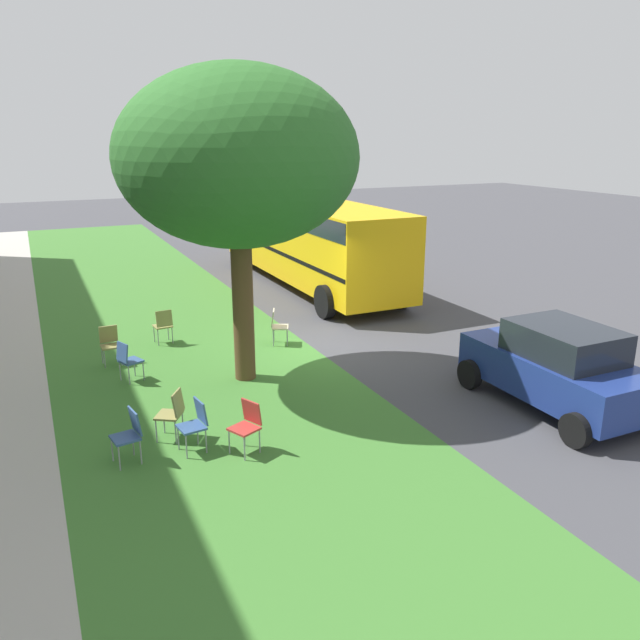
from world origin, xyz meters
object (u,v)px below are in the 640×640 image
at_px(chair_2, 129,432).
at_px(chair_6, 128,358).
at_px(school_bus, 308,234).
at_px(chair_7, 173,411).
at_px(chair_3, 110,342).
at_px(parked_car, 557,366).
at_px(street_tree, 238,159).
at_px(chair_4, 277,324).
at_px(chair_1, 247,423).
at_px(chair_5, 195,422).
at_px(chair_0, 163,324).

relative_size(chair_2, chair_6, 1.00).
bearing_deg(school_bus, chair_7, 144.58).
distance_m(chair_2, chair_3, 4.77).
bearing_deg(chair_7, parked_car, -104.42).
relative_size(street_tree, chair_4, 7.22).
xyz_separation_m(chair_3, chair_7, (-4.27, -0.48, 0.00)).
bearing_deg(parked_car, chair_6, 56.32).
distance_m(chair_2, chair_6, 3.53).
relative_size(parked_car, school_bus, 0.36).
xyz_separation_m(chair_6, parked_car, (-4.78, -7.17, 0.32)).
xyz_separation_m(chair_1, chair_6, (3.98, 1.29, 0.00)).
distance_m(chair_5, chair_6, 3.61).
relative_size(street_tree, chair_3, 7.22).
height_order(chair_0, parked_car, parked_car).
height_order(chair_2, chair_4, same).
bearing_deg(chair_0, chair_1, -179.11).
relative_size(chair_4, parked_car, 0.24).
xyz_separation_m(chair_2, chair_5, (-0.07, -1.04, 0.00)).
bearing_deg(chair_0, chair_7, 170.10).
height_order(chair_0, chair_3, same).
relative_size(chair_2, chair_3, 1.00).
relative_size(chair_4, chair_6, 1.00).
xyz_separation_m(chair_2, parked_car, (-1.28, -7.67, 0.32)).
bearing_deg(chair_6, chair_2, 171.76).
bearing_deg(chair_4, chair_1, 153.55).
distance_m(chair_6, chair_7, 3.02).
distance_m(street_tree, chair_1, 5.22).
xyz_separation_m(chair_2, chair_7, (0.49, -0.79, 0.00)).
height_order(chair_3, chair_5, same).
bearing_deg(chair_6, street_tree, -110.17).
xyz_separation_m(chair_3, parked_car, (-6.04, -7.36, 0.32)).
bearing_deg(school_bus, chair_5, 147.09).
relative_size(chair_7, school_bus, 0.08).
distance_m(street_tree, chair_2, 5.60).
distance_m(chair_4, chair_5, 5.55).
distance_m(chair_6, parked_car, 8.62).
distance_m(street_tree, chair_3, 5.21).
xyz_separation_m(chair_5, school_bus, (10.10, -6.54, 1.24)).
xyz_separation_m(chair_1, chair_3, (5.24, 1.48, 0.00)).
bearing_deg(chair_0, parked_car, -139.35).
relative_size(chair_1, chair_4, 1.00).
relative_size(chair_2, parked_car, 0.24).
height_order(chair_2, chair_6, same).
xyz_separation_m(chair_4, chair_6, (-0.96, 3.74, 0.00)).
bearing_deg(school_bus, chair_0, 126.50).
distance_m(chair_7, parked_car, 7.11).
relative_size(chair_6, chair_7, 1.00).
bearing_deg(chair_2, chair_1, -104.92).
xyz_separation_m(street_tree, chair_6, (0.84, 2.30, -4.05)).
height_order(chair_1, chair_3, same).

